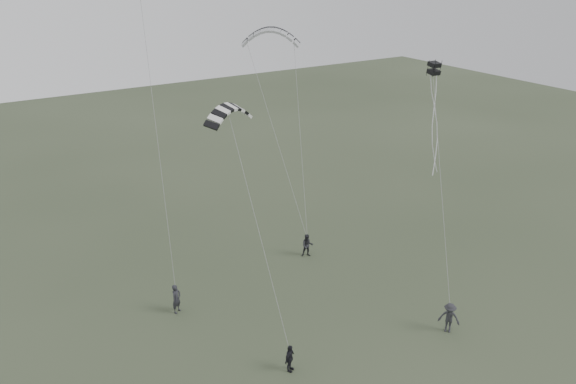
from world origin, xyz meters
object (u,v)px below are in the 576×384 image
flyer_center (290,358)px  kite_box (434,68)px  flyer_far (449,318)px  kite_striped (229,107)px  flyer_right (307,245)px  flyer_left (176,299)px  kite_pale_large (271,30)px

flyer_center → kite_box: (12.44, 3.88, 13.01)m
flyer_far → kite_striped: (-9.65, 7.47, 11.88)m
flyer_center → flyer_far: flyer_far is taller
flyer_right → flyer_far: bearing=-53.0°
flyer_left → flyer_right: size_ratio=1.10×
kite_pale_large → kite_striped: 14.63m
flyer_left → flyer_far: bearing=-70.6°
flyer_right → flyer_far: (1.94, -11.55, 0.08)m
kite_pale_large → flyer_center: bearing=-82.2°
flyer_left → kite_pale_large: size_ratio=0.43×
flyer_right → kite_striped: (-7.71, -4.08, 11.96)m
flyer_left → kite_pale_large: 20.28m
flyer_right → kite_pale_large: kite_pale_large is taller
flyer_left → kite_box: kite_box is taller
flyer_far → kite_pale_large: bearing=144.1°
flyer_center → flyer_far: size_ratio=0.84×
flyer_left → flyer_far: flyer_left is taller
flyer_right → kite_box: 14.96m
flyer_left → flyer_right: (10.47, 1.52, -0.08)m
kite_striped → kite_box: (12.66, -1.58, 0.98)m
flyer_far → kite_striped: bearing=-165.4°
flyer_left → flyer_right: bearing=-23.3°
flyer_center → kite_box: bearing=-14.9°
flyer_far → kite_box: bearing=115.3°
flyer_center → kite_striped: kite_striped is taller
flyer_left → kite_striped: kite_striped is taller
flyer_center → flyer_far: 9.64m
flyer_center → kite_striped: 13.21m
flyer_left → flyer_far: size_ratio=1.00×
flyer_left → kite_striped: bearing=-74.4°
kite_pale_large → kite_striped: size_ratio=1.42×
kite_pale_large → flyer_far: bearing=-52.6°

